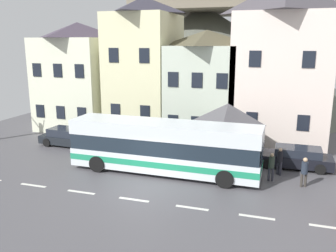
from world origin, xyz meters
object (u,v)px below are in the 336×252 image
(pedestrian_01, at_px, (280,160))
(pedestrian_03, at_px, (305,170))
(pedestrian_00, at_px, (271,165))
(public_bench, at_px, (228,141))
(hilltop_castle, at_px, (204,49))
(townhouse_03, at_px, (281,64))
(bus_shelter, at_px, (228,114))
(transit_bus, at_px, (164,148))
(parked_car_00, at_px, (70,137))
(townhouse_02, at_px, (206,85))
(pedestrian_02, at_px, (250,155))
(townhouse_00, at_px, (80,76))
(parked_car_01, at_px, (295,157))
(townhouse_01, at_px, (145,67))

(pedestrian_01, bearing_deg, pedestrian_03, -49.40)
(pedestrian_00, relative_size, public_bench, 0.92)
(hilltop_castle, xyz_separation_m, public_bench, (6.47, -20.56, -6.40))
(townhouse_03, relative_size, pedestrian_00, 7.42)
(hilltop_castle, relative_size, bus_shelter, 10.64)
(transit_bus, bearing_deg, parked_car_00, 159.70)
(transit_bus, distance_m, pedestrian_00, 6.24)
(townhouse_03, relative_size, transit_bus, 1.06)
(townhouse_03, xyz_separation_m, pedestrian_01, (0.35, -7.70, -5.19))
(townhouse_03, distance_m, pedestrian_01, 9.30)
(bus_shelter, xyz_separation_m, parked_car_00, (-11.82, -0.68, -2.40))
(townhouse_03, bearing_deg, transit_bus, -123.66)
(townhouse_02, height_order, pedestrian_02, townhouse_02)
(bus_shelter, bearing_deg, townhouse_02, 116.28)
(pedestrian_03, bearing_deg, townhouse_02, 129.14)
(townhouse_00, bearing_deg, parked_car_00, -67.41)
(townhouse_00, xyz_separation_m, parked_car_01, (18.69, -5.95, -4.06))
(townhouse_01, bearing_deg, parked_car_00, -122.97)
(pedestrian_03, bearing_deg, pedestrian_01, 130.60)
(townhouse_02, distance_m, pedestrian_01, 10.29)
(parked_car_01, bearing_deg, public_bench, -33.58)
(pedestrian_01, height_order, pedestrian_03, pedestrian_03)
(townhouse_01, bearing_deg, pedestrian_03, -35.53)
(hilltop_castle, distance_m, transit_bus, 27.84)
(townhouse_02, bearing_deg, pedestrian_03, -50.86)
(hilltop_castle, relative_size, parked_car_01, 8.64)
(pedestrian_00, bearing_deg, bus_shelter, 131.47)
(parked_car_01, bearing_deg, pedestrian_03, 97.89)
(hilltop_castle, height_order, pedestrian_02, hilltop_castle)
(pedestrian_03, bearing_deg, pedestrian_00, 168.39)
(pedestrian_03, relative_size, public_bench, 0.93)
(parked_car_00, height_order, pedestrian_01, pedestrian_01)
(townhouse_00, relative_size, public_bench, 5.27)
(pedestrian_00, bearing_deg, pedestrian_03, -11.61)
(pedestrian_01, bearing_deg, hilltop_castle, 111.91)
(pedestrian_01, xyz_separation_m, public_bench, (-3.74, 4.81, -0.41))
(townhouse_00, relative_size, pedestrian_00, 5.74)
(parked_car_01, xyz_separation_m, pedestrian_01, (-0.89, -1.67, 0.24))
(townhouse_02, height_order, pedestrian_00, townhouse_02)
(transit_bus, relative_size, pedestrian_01, 6.94)
(townhouse_00, height_order, townhouse_03, townhouse_03)
(hilltop_castle, relative_size, transit_bus, 3.47)
(townhouse_02, height_order, pedestrian_01, townhouse_02)
(townhouse_03, xyz_separation_m, transit_bus, (-6.28, -9.42, -4.51))
(townhouse_00, bearing_deg, pedestrian_02, -23.40)
(townhouse_00, bearing_deg, public_bench, -11.26)
(parked_car_01, relative_size, pedestrian_01, 2.79)
(townhouse_00, bearing_deg, townhouse_02, -0.27)
(parked_car_01, height_order, pedestrian_00, pedestrian_00)
(townhouse_03, height_order, public_bench, townhouse_03)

